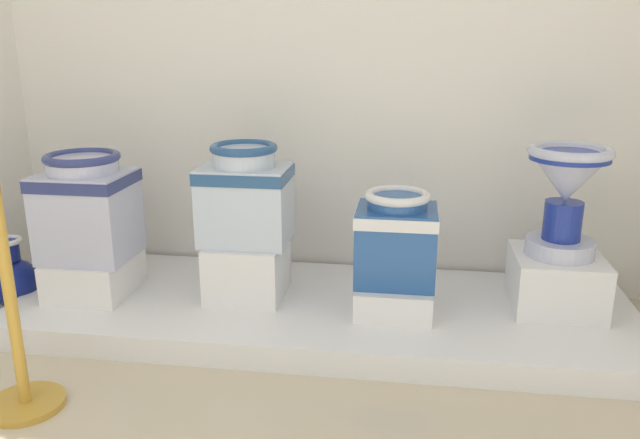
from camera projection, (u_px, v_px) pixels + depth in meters
display_platform at (322, 311)px, 2.80m from camera, size 2.70×0.93×0.11m
plinth_block_tall_cobalt at (95, 275)px, 2.84m from camera, size 0.34×0.37×0.17m
antique_toilet_tall_cobalt at (87, 204)px, 2.75m from camera, size 0.38×0.34×0.47m
plinth_block_squat_floral at (248, 268)px, 2.81m from camera, size 0.33×0.35×0.25m
antique_toilet_squat_floral at (245, 193)px, 2.72m from camera, size 0.39×0.29×0.44m
plinth_block_pale_glazed at (394, 294)px, 2.69m from camera, size 0.32×0.38×0.12m
antique_toilet_pale_glazed at (396, 235)px, 2.61m from camera, size 0.34×0.30×0.39m
plinth_block_central_ornate at (556, 281)px, 2.68m from camera, size 0.36×0.38×0.24m
antique_toilet_central_ornate at (566, 187)px, 2.56m from camera, size 0.34×0.34×0.46m
decorative_vase_spare at (13, 281)px, 2.89m from camera, size 0.23×0.23×0.35m
stanchion_post_near_left at (14, 322)px, 2.08m from camera, size 0.26×0.26×1.08m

